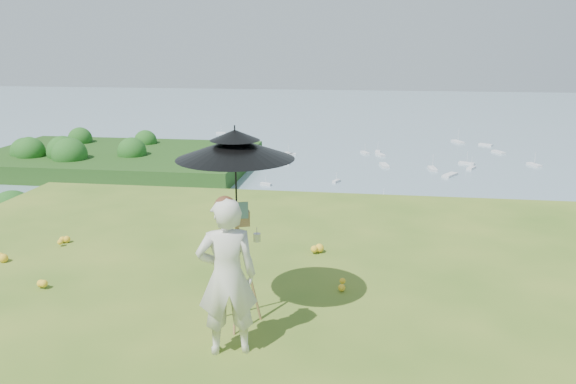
# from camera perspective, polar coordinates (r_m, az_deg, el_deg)

# --- Properties ---
(ground) EXTENTS (14.00, 14.00, 0.00)m
(ground) POSITION_cam_1_polar(r_m,az_deg,el_deg) (5.89, 2.84, -17.84)
(ground) COLOR #3F691E
(ground) RESTS_ON ground
(shoreline_tier) EXTENTS (170.00, 28.00, 8.00)m
(shoreline_tier) POSITION_cam_1_polar(r_m,az_deg,el_deg) (89.02, 7.19, -11.34)
(shoreline_tier) COLOR #726E5B
(shoreline_tier) RESTS_ON bay_water
(bay_water) EXTENTS (700.00, 700.00, 0.00)m
(bay_water) POSITION_cam_1_polar(r_m,az_deg,el_deg) (247.74, 8.01, 6.12)
(bay_water) COLOR slate
(bay_water) RESTS_ON ground
(peninsula) EXTENTS (90.00, 60.00, 12.00)m
(peninsula) POSITION_cam_1_polar(r_m,az_deg,el_deg) (179.74, -16.85, 3.94)
(peninsula) COLOR #163C10
(peninsula) RESTS_ON bay_water
(slope_trees) EXTENTS (110.00, 50.00, 6.00)m
(slope_trees) POSITION_cam_1_polar(r_m,az_deg,el_deg) (43.88, 6.97, -9.70)
(slope_trees) COLOR #195018
(slope_trees) RESTS_ON forest_slope
(harbor_town) EXTENTS (110.00, 22.00, 5.00)m
(harbor_town) POSITION_cam_1_polar(r_m,az_deg,el_deg) (86.36, 7.33, -7.47)
(harbor_town) COLOR silver
(harbor_town) RESTS_ON shoreline_tier
(moored_boats) EXTENTS (140.00, 140.00, 0.70)m
(moored_boats) POSITION_cam_1_polar(r_m,az_deg,el_deg) (170.47, 3.62, 2.39)
(moored_boats) COLOR silver
(moored_boats) RESTS_ON bay_water
(wildflowers) EXTENTS (10.00, 10.50, 0.12)m
(wildflowers) POSITION_cam_1_polar(r_m,az_deg,el_deg) (6.07, 3.08, -16.10)
(wildflowers) COLOR yellow
(wildflowers) RESTS_ON ground
(painter) EXTENTS (0.72, 0.58, 1.71)m
(painter) POSITION_cam_1_polar(r_m,az_deg,el_deg) (5.88, -6.21, -8.56)
(painter) COLOR beige
(painter) RESTS_ON ground
(field_easel) EXTENTS (0.72, 0.72, 1.49)m
(field_easel) POSITION_cam_1_polar(r_m,az_deg,el_deg) (6.47, -5.10, -7.28)
(field_easel) COLOR #8D5F3B
(field_easel) RESTS_ON ground
(sun_umbrella) EXTENTS (1.58, 1.58, 1.10)m
(sun_umbrella) POSITION_cam_1_polar(r_m,az_deg,el_deg) (6.19, -5.33, 1.72)
(sun_umbrella) COLOR black
(sun_umbrella) RESTS_ON field_easel
(painter_cap) EXTENTS (0.27, 0.30, 0.10)m
(painter_cap) POSITION_cam_1_polar(r_m,az_deg,el_deg) (5.61, -6.44, -1.00)
(painter_cap) COLOR #D77687
(painter_cap) RESTS_ON painter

